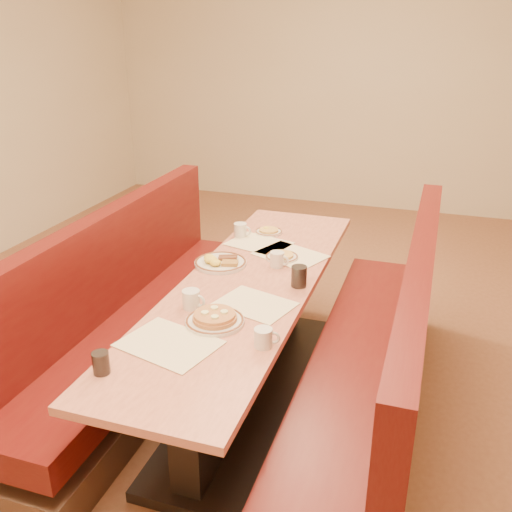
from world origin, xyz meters
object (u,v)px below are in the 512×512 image
(coffee_mug_b, at_px, (192,299))
(coffee_mug_d, at_px, (241,230))
(booth_left, at_px, (134,324))
(coffee_mug_a, at_px, (264,337))
(coffee_mug_c, at_px, (278,259))
(eggs_plate, at_px, (220,262))
(soda_tumbler_near, at_px, (101,363))
(diner_table, at_px, (248,342))
(pancake_plate, at_px, (215,319))
(booth_right, at_px, (377,367))
(soda_tumbler_mid, at_px, (299,276))

(coffee_mug_b, relative_size, coffee_mug_d, 1.04)
(booth_left, distance_m, coffee_mug_a, 1.25)
(coffee_mug_c, bearing_deg, eggs_plate, -156.44)
(booth_left, bearing_deg, soda_tumbler_near, -65.53)
(diner_table, xyz_separation_m, coffee_mug_c, (0.09, 0.27, 0.42))
(pancake_plate, distance_m, coffee_mug_c, 0.74)
(booth_right, bearing_deg, coffee_mug_c, 157.35)
(diner_table, height_order, coffee_mug_a, coffee_mug_a)
(booth_right, relative_size, soda_tumbler_mid, 21.60)
(coffee_mug_b, distance_m, soda_tumbler_near, 0.64)
(coffee_mug_b, relative_size, coffee_mug_c, 1.07)
(diner_table, xyz_separation_m, booth_left, (-0.73, 0.00, -0.01))
(coffee_mug_d, bearing_deg, soda_tumbler_mid, -45.43)
(diner_table, xyz_separation_m, coffee_mug_d, (-0.28, 0.66, 0.42))
(coffee_mug_b, distance_m, soda_tumbler_mid, 0.60)
(soda_tumbler_near, bearing_deg, diner_table, 74.26)
(pancake_plate, distance_m, coffee_mug_b, 0.20)
(diner_table, distance_m, soda_tumbler_near, 1.12)
(pancake_plate, height_order, coffee_mug_d, coffee_mug_d)
(booth_left, bearing_deg, booth_right, 0.00)
(soda_tumbler_near, height_order, soda_tumbler_mid, soda_tumbler_mid)
(coffee_mug_b, bearing_deg, coffee_mug_a, -19.98)
(pancake_plate, relative_size, coffee_mug_b, 2.25)
(booth_right, distance_m, soda_tumbler_mid, 0.64)
(diner_table, relative_size, pancake_plate, 8.92)
(booth_left, xyz_separation_m, coffee_mug_d, (0.46, 0.66, 0.44))
(booth_left, xyz_separation_m, eggs_plate, (0.50, 0.18, 0.41))
(soda_tumbler_near, bearing_deg, coffee_mug_a, 35.39)
(coffee_mug_a, height_order, coffee_mug_d, coffee_mug_d)
(pancake_plate, distance_m, soda_tumbler_mid, 0.59)
(eggs_plate, bearing_deg, booth_left, -159.89)
(diner_table, distance_m, coffee_mug_a, 0.78)
(coffee_mug_c, bearing_deg, diner_table, -100.12)
(diner_table, relative_size, soda_tumbler_mid, 21.60)
(coffee_mug_b, bearing_deg, eggs_plate, 104.51)
(coffee_mug_d, bearing_deg, coffee_mug_a, -63.38)
(coffee_mug_c, bearing_deg, coffee_mug_a, -68.40)
(eggs_plate, bearing_deg, booth_right, -10.71)
(eggs_plate, relative_size, coffee_mug_d, 2.55)
(booth_left, relative_size, soda_tumbler_mid, 21.60)
(coffee_mug_b, relative_size, soda_tumbler_mid, 1.08)
(soda_tumbler_near, bearing_deg, coffee_mug_d, 89.88)
(booth_left, relative_size, coffee_mug_a, 21.82)
(booth_left, height_order, coffee_mug_d, booth_left)
(soda_tumbler_near, bearing_deg, booth_right, 44.47)
(eggs_plate, bearing_deg, soda_tumbler_near, -92.27)
(eggs_plate, distance_m, coffee_mug_d, 0.48)
(booth_right, bearing_deg, pancake_plate, -147.36)
(coffee_mug_c, bearing_deg, soda_tumbler_mid, -40.87)
(coffee_mug_d, bearing_deg, eggs_plate, -82.27)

